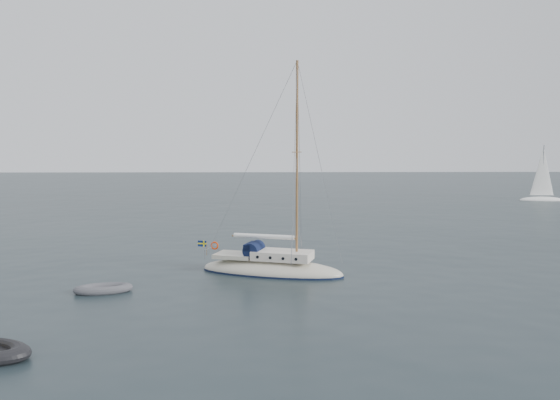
{
  "coord_description": "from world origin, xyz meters",
  "views": [
    {
      "loc": [
        -2.22,
        -28.87,
        7.0
      ],
      "look_at": [
        -1.36,
        0.0,
        4.38
      ],
      "focal_mm": 35.0,
      "sensor_mm": 36.0,
      "label": 1
    }
  ],
  "objects": [
    {
      "name": "sailboat",
      "position": [
        -1.78,
        1.8,
        0.94
      ],
      "size": [
        8.75,
        2.63,
        12.46
      ],
      "rotation": [
        0.0,
        0.0,
        -0.31
      ],
      "color": "beige",
      "rests_on": "ground"
    },
    {
      "name": "distant_yacht_b",
      "position": [
        36.84,
        46.33,
        3.54
      ],
      "size": [
        6.24,
        3.33,
        8.27
      ],
      "rotation": [
        0.0,
        0.0,
        -0.05
      ],
      "color": "white",
      "rests_on": "ground"
    },
    {
      "name": "dinghy",
      "position": [
        -10.18,
        -2.15,
        0.18
      ],
      "size": [
        2.85,
        1.29,
        0.41
      ],
      "rotation": [
        0.0,
        0.0,
        0.26
      ],
      "color": "#54545A",
      "rests_on": "ground"
    },
    {
      "name": "ground",
      "position": [
        0.0,
        0.0,
        0.0
      ],
      "size": [
        300.0,
        300.0,
        0.0
      ],
      "primitive_type": "plane",
      "color": "black",
      "rests_on": "ground"
    }
  ]
}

